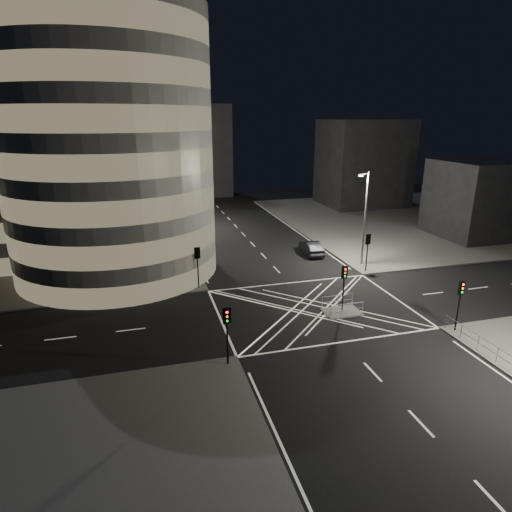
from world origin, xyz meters
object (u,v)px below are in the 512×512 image
object	(u,v)px
traffic_signal_fl	(198,260)
traffic_signal_nr	(460,296)
street_lamp_right_far	(365,216)
street_lamp_left_near	(183,220)
sedan	(311,248)
traffic_signal_nl	(227,326)
central_island	(342,312)
street_lamp_left_far	(169,192)
traffic_signal_fr	(368,246)
traffic_signal_island	(344,280)

from	to	relation	value
traffic_signal_fl	traffic_signal_nr	world-z (taller)	same
traffic_signal_nr	street_lamp_right_far	bearing A→B (deg)	87.70
street_lamp_left_near	sedan	world-z (taller)	street_lamp_left_near
traffic_signal_nl	central_island	bearing A→B (deg)	26.14
traffic_signal_nr	street_lamp_left_far	distance (m)	41.15
traffic_signal_nl	traffic_signal_fr	world-z (taller)	same
central_island	traffic_signal_nl	xyz separation A→B (m)	(-10.80, -5.30, 2.84)
street_lamp_left_far	sedan	distance (m)	22.38
central_island	street_lamp_left_far	world-z (taller)	street_lamp_left_far
traffic_signal_nl	traffic_signal_island	world-z (taller)	same
traffic_signal_fl	street_lamp_left_far	world-z (taller)	street_lamp_left_far
traffic_signal_island	sedan	xyz separation A→B (m)	(3.63, 15.64, -2.10)
street_lamp_left_near	street_lamp_right_far	xyz separation A→B (m)	(18.87, -3.00, 0.00)
traffic_signal_fr	sedan	bearing A→B (deg)	113.33
traffic_signal_nl	sedan	distance (m)	25.52
traffic_signal_fl	street_lamp_left_near	bearing A→B (deg)	96.97
street_lamp_left_far	sedan	world-z (taller)	street_lamp_left_far
traffic_signal_fr	street_lamp_left_near	xyz separation A→B (m)	(-18.24, 5.20, 2.63)
traffic_signal_fr	sedan	distance (m)	8.27
traffic_signal_nr	sedan	bearing A→B (deg)	98.60
central_island	street_lamp_left_near	distance (m)	18.52
traffic_signal_nr	street_lamp_right_far	world-z (taller)	street_lamp_right_far
traffic_signal_nl	traffic_signal_nr	world-z (taller)	same
traffic_signal_nr	street_lamp_left_far	world-z (taller)	street_lamp_left_far
traffic_signal_island	street_lamp_right_far	xyz separation A→B (m)	(7.44, 10.50, 2.63)
traffic_signal_island	sedan	size ratio (longest dim) A/B	0.81
street_lamp_left_far	sedan	bearing A→B (deg)	-46.46
traffic_signal_island	street_lamp_left_far	size ratio (longest dim) A/B	0.40
traffic_signal_island	street_lamp_left_near	distance (m)	17.89
traffic_signal_fl	street_lamp_left_far	xyz separation A→B (m)	(-0.64, 23.20, 2.63)
central_island	sedan	bearing A→B (deg)	76.92
street_lamp_left_near	sedan	xyz separation A→B (m)	(15.07, 2.14, -4.73)
traffic_signal_nr	street_lamp_right_far	distance (m)	16.03
central_island	traffic_signal_nr	size ratio (longest dim) A/B	0.75
traffic_signal_nr	traffic_signal_island	world-z (taller)	same
sedan	traffic_signal_island	bearing A→B (deg)	80.60
central_island	street_lamp_left_far	bearing A→B (deg)	109.95
street_lamp_left_far	street_lamp_right_far	distance (m)	28.23
traffic_signal_fr	sedan	xyz separation A→B (m)	(-3.17, 7.34, -2.10)
traffic_signal_island	street_lamp_right_far	bearing A→B (deg)	54.70
traffic_signal_nl	sedan	size ratio (longest dim) A/B	0.81
central_island	traffic_signal_island	distance (m)	2.84
traffic_signal_fr	traffic_signal_nl	bearing A→B (deg)	-142.31
central_island	street_lamp_right_far	distance (m)	13.98
traffic_signal_island	traffic_signal_fl	bearing A→B (deg)	142.46
street_lamp_left_far	street_lamp_left_near	bearing A→B (deg)	-90.00
central_island	street_lamp_left_near	xyz separation A→B (m)	(-11.44, 13.50, 5.47)
central_island	street_lamp_left_far	size ratio (longest dim) A/B	0.30
traffic_signal_nl	traffic_signal_island	size ratio (longest dim) A/B	1.00
traffic_signal_nl	traffic_signal_nr	size ratio (longest dim) A/B	1.00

